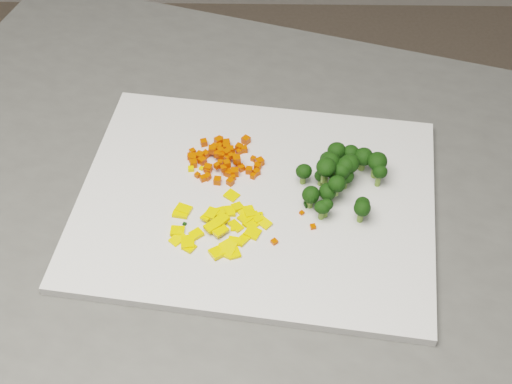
{
  "coord_description": "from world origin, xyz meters",
  "views": [
    {
      "loc": [
        0.27,
        -0.34,
        1.53
      ],
      "look_at": [
        0.27,
        0.21,
        0.92
      ],
      "focal_mm": 50.0,
      "sensor_mm": 36.0,
      "label": 1
    }
  ],
  "objects_px": {
    "counter_block": "(264,384)",
    "carrot_pile": "(225,156)",
    "cutting_board": "(256,201)",
    "broccoli_pile": "(342,172)",
    "pepper_pile": "(222,220)"
  },
  "relations": [
    {
      "from": "cutting_board",
      "to": "pepper_pile",
      "type": "relative_size",
      "value": 3.88
    },
    {
      "from": "carrot_pile",
      "to": "broccoli_pile",
      "type": "height_order",
      "value": "broccoli_pile"
    },
    {
      "from": "cutting_board",
      "to": "broccoli_pile",
      "type": "relative_size",
      "value": 3.75
    },
    {
      "from": "pepper_pile",
      "to": "broccoli_pile",
      "type": "distance_m",
      "value": 0.15
    },
    {
      "from": "counter_block",
      "to": "carrot_pile",
      "type": "distance_m",
      "value": 0.48
    },
    {
      "from": "counter_block",
      "to": "carrot_pile",
      "type": "bearing_deg",
      "value": 131.82
    },
    {
      "from": "pepper_pile",
      "to": "broccoli_pile",
      "type": "height_order",
      "value": "broccoli_pile"
    },
    {
      "from": "cutting_board",
      "to": "broccoli_pile",
      "type": "bearing_deg",
      "value": 10.64
    },
    {
      "from": "counter_block",
      "to": "cutting_board",
      "type": "relative_size",
      "value": 2.41
    },
    {
      "from": "carrot_pile",
      "to": "broccoli_pile",
      "type": "bearing_deg",
      "value": -15.15
    },
    {
      "from": "carrot_pile",
      "to": "cutting_board",
      "type": "bearing_deg",
      "value": -55.52
    },
    {
      "from": "pepper_pile",
      "to": "cutting_board",
      "type": "bearing_deg",
      "value": 47.21
    },
    {
      "from": "counter_block",
      "to": "broccoli_pile",
      "type": "bearing_deg",
      "value": 12.7
    },
    {
      "from": "counter_block",
      "to": "cutting_board",
      "type": "xyz_separation_m",
      "value": [
        -0.01,
        0.0,
        0.46
      ]
    },
    {
      "from": "broccoli_pile",
      "to": "carrot_pile",
      "type": "bearing_deg",
      "value": 164.85
    }
  ]
}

